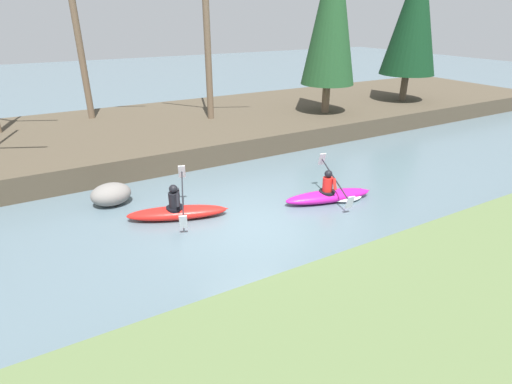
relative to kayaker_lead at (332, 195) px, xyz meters
The scene contains 9 objects.
ground_plane 2.83m from the kayaker_lead, behind, with size 90.00×90.00×0.00m, color slate.
riverbank_far 9.06m from the kayaker_lead, 108.09° to the left, with size 44.00×8.46×0.81m.
conifer_tree_mid_left 9.78m from the kayaker_lead, 53.56° to the left, with size 2.45×2.45×7.78m.
conifer_tree_centre 13.39m from the kayaker_lead, 33.53° to the left, with size 2.82×2.82×7.31m.
bare_tree_mid_downstream 12.68m from the kayaker_lead, 114.54° to the left, with size 3.85×3.80×7.01m.
bare_tree_downstream 9.10m from the kayaker_lead, 92.18° to the left, with size 3.69×3.64×6.70m.
kayaker_lead is the anchor object (origin of this frame).
kayaker_middle 4.54m from the kayaker_lead, 164.94° to the left, with size 2.74×2.01×1.20m.
boulder_midstream 6.52m from the kayaker_lead, 152.83° to the left, with size 1.15×0.90×0.65m.
Camera 1 is at (-4.45, -8.06, 5.17)m, focal length 28.00 mm.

